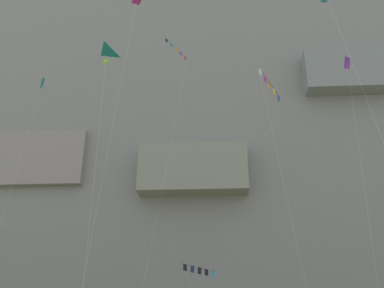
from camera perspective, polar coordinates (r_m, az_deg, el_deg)
The scene contains 7 objects.
cliff_face at distance 75.17m, azimuth 0.75°, elevation -3.93°, with size 180.00×32.72×58.33m.
kite_banner_mid_left at distance 39.46m, azimuth 10.01°, elevation 6.20°, with size 3.13×5.23×23.47m.
kite_diamond_upper_right at distance 56.37m, azimuth -18.70°, elevation 6.24°, with size 0.94×6.34×32.47m.
kite_banner_far_right at distance 48.20m, azimuth -2.46°, elevation 7.97°, with size 4.04×6.25×32.82m.
kite_diamond_mid_center at distance 44.08m, azimuth 19.35°, elevation 7.20°, with size 2.90×6.21×27.81m.
kite_banner_low_left at distance 38.79m, azimuth 1.06°, elevation -16.10°, with size 4.04×7.20×8.59m.
kite_delta_high_left at distance 38.80m, azimuth -11.51°, elevation 9.74°, with size 2.26×4.16×24.36m.
Camera 1 is at (2.74, -6.97, 1.90)m, focal length 42.18 mm.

